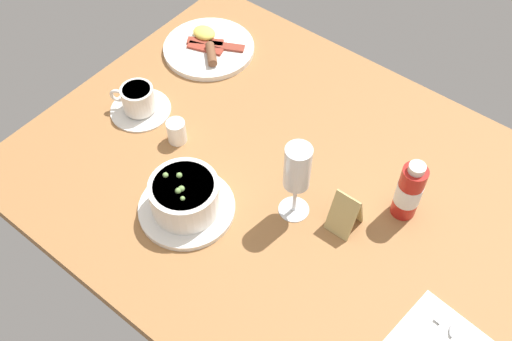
% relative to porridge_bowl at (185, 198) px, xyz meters
% --- Properties ---
extents(ground_plane, '(1.10, 0.84, 0.03)m').
position_rel_porridge_bowl_xyz_m(ground_plane, '(0.11, 0.19, -0.06)').
color(ground_plane, '#9E6B3D').
extents(porridge_bowl, '(0.19, 0.19, 0.09)m').
position_rel_porridge_bowl_xyz_m(porridge_bowl, '(0.00, 0.00, 0.00)').
color(porridge_bowl, white).
rests_on(porridge_bowl, ground_plane).
extents(coffee_cup, '(0.14, 0.14, 0.07)m').
position_rel_porridge_bowl_xyz_m(coffee_cup, '(-0.27, 0.14, -0.01)').
color(coffee_cup, white).
rests_on(coffee_cup, ground_plane).
extents(creamer_jug, '(0.05, 0.04, 0.06)m').
position_rel_porridge_bowl_xyz_m(creamer_jug, '(-0.14, 0.12, -0.01)').
color(creamer_jug, white).
rests_on(creamer_jug, ground_plane).
extents(wine_glass, '(0.06, 0.06, 0.19)m').
position_rel_porridge_bowl_xyz_m(wine_glass, '(0.17, 0.13, 0.08)').
color(wine_glass, white).
rests_on(wine_glass, ground_plane).
extents(sauce_bottle_red, '(0.05, 0.05, 0.14)m').
position_rel_porridge_bowl_xyz_m(sauce_bottle_red, '(0.34, 0.26, 0.03)').
color(sauce_bottle_red, '#B21E19').
rests_on(sauce_bottle_red, ground_plane).
extents(breakfast_plate, '(0.23, 0.23, 0.04)m').
position_rel_porridge_bowl_xyz_m(breakfast_plate, '(-0.28, 0.39, -0.03)').
color(breakfast_plate, white).
rests_on(breakfast_plate, ground_plane).
extents(menu_card, '(0.05, 0.06, 0.09)m').
position_rel_porridge_bowl_xyz_m(menu_card, '(0.26, 0.16, 0.01)').
color(menu_card, tan).
rests_on(menu_card, ground_plane).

